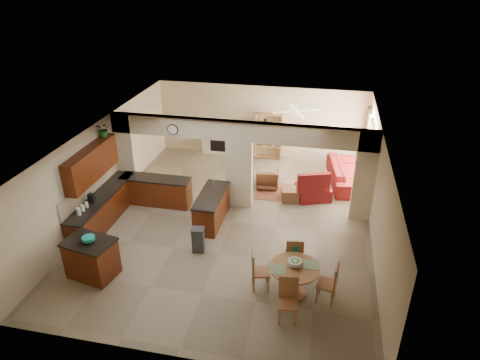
% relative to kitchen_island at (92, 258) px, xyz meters
% --- Properties ---
extents(floor, '(10.00, 10.00, 0.00)m').
position_rel_kitchen_island_xyz_m(floor, '(2.82, 3.06, -0.50)').
color(floor, '#7F7158').
rests_on(floor, ground).
extents(ceiling, '(10.00, 10.00, 0.00)m').
position_rel_kitchen_island_xyz_m(ceiling, '(2.82, 3.06, 2.30)').
color(ceiling, white).
rests_on(ceiling, wall_back).
extents(wall_back, '(8.00, 0.00, 8.00)m').
position_rel_kitchen_island_xyz_m(wall_back, '(2.82, 8.06, 0.90)').
color(wall_back, beige).
rests_on(wall_back, floor).
extents(wall_front, '(8.00, 0.00, 8.00)m').
position_rel_kitchen_island_xyz_m(wall_front, '(2.82, -1.94, 0.90)').
color(wall_front, beige).
rests_on(wall_front, floor).
extents(wall_left, '(0.00, 10.00, 10.00)m').
position_rel_kitchen_island_xyz_m(wall_left, '(-1.18, 3.06, 0.90)').
color(wall_left, beige).
rests_on(wall_left, floor).
extents(wall_right, '(0.00, 10.00, 10.00)m').
position_rel_kitchen_island_xyz_m(wall_right, '(6.82, 3.06, 0.90)').
color(wall_right, beige).
rests_on(wall_right, floor).
extents(partition_left_pier, '(0.60, 0.25, 2.80)m').
position_rel_kitchen_island_xyz_m(partition_left_pier, '(-0.88, 4.06, 0.90)').
color(partition_left_pier, beige).
rests_on(partition_left_pier, floor).
extents(partition_center_pier, '(0.80, 0.25, 2.20)m').
position_rel_kitchen_island_xyz_m(partition_center_pier, '(2.82, 4.06, 0.60)').
color(partition_center_pier, beige).
rests_on(partition_center_pier, floor).
extents(partition_right_pier, '(0.60, 0.25, 2.80)m').
position_rel_kitchen_island_xyz_m(partition_right_pier, '(6.52, 4.06, 0.90)').
color(partition_right_pier, beige).
rests_on(partition_right_pier, floor).
extents(partition_header, '(8.00, 0.25, 0.60)m').
position_rel_kitchen_island_xyz_m(partition_header, '(2.82, 4.06, 2.00)').
color(partition_header, beige).
rests_on(partition_header, partition_center_pier).
extents(kitchen_counter, '(2.52, 3.29, 1.48)m').
position_rel_kitchen_island_xyz_m(kitchen_counter, '(-0.44, 2.81, -0.04)').
color(kitchen_counter, '#3A1206').
rests_on(kitchen_counter, floor).
extents(upper_cabinets, '(0.35, 2.40, 0.90)m').
position_rel_kitchen_island_xyz_m(upper_cabinets, '(-1.00, 2.26, 1.42)').
color(upper_cabinets, '#3A1206').
rests_on(upper_cabinets, wall_left).
extents(peninsula, '(0.70, 1.85, 0.91)m').
position_rel_kitchen_island_xyz_m(peninsula, '(2.22, 2.94, -0.05)').
color(peninsula, '#3A1206').
rests_on(peninsula, floor).
extents(wall_clock, '(0.34, 0.03, 0.34)m').
position_rel_kitchen_island_xyz_m(wall_clock, '(0.82, 3.91, 1.95)').
color(wall_clock, '#4B2E19').
rests_on(wall_clock, partition_header).
extents(rug, '(1.60, 1.30, 0.01)m').
position_rel_kitchen_island_xyz_m(rug, '(4.02, 5.16, -0.50)').
color(rug, brown).
rests_on(rug, floor).
extents(fireplace, '(1.60, 0.35, 1.20)m').
position_rel_kitchen_island_xyz_m(fireplace, '(1.22, 7.89, 0.11)').
color(fireplace, beige).
rests_on(fireplace, floor).
extents(shelving_unit, '(1.00, 0.32, 1.80)m').
position_rel_kitchen_island_xyz_m(shelving_unit, '(3.17, 7.88, 0.40)').
color(shelving_unit, '#9D6136').
rests_on(shelving_unit, floor).
extents(window_a, '(0.02, 0.90, 1.90)m').
position_rel_kitchen_island_xyz_m(window_a, '(6.79, 5.36, 0.70)').
color(window_a, white).
rests_on(window_a, wall_right).
extents(window_b, '(0.02, 0.90, 1.90)m').
position_rel_kitchen_island_xyz_m(window_b, '(6.79, 7.06, 0.70)').
color(window_b, white).
rests_on(window_b, wall_right).
extents(glazed_door, '(0.02, 0.70, 2.10)m').
position_rel_kitchen_island_xyz_m(glazed_door, '(6.79, 6.21, 0.55)').
color(glazed_door, white).
rests_on(glazed_door, wall_right).
extents(drape_a_left, '(0.10, 0.28, 2.30)m').
position_rel_kitchen_island_xyz_m(drape_a_left, '(6.75, 4.76, 0.70)').
color(drape_a_left, '#46271C').
rests_on(drape_a_left, wall_right).
extents(drape_a_right, '(0.10, 0.28, 2.30)m').
position_rel_kitchen_island_xyz_m(drape_a_right, '(6.75, 5.96, 0.70)').
color(drape_a_right, '#46271C').
rests_on(drape_a_right, wall_right).
extents(drape_b_left, '(0.10, 0.28, 2.30)m').
position_rel_kitchen_island_xyz_m(drape_b_left, '(6.75, 6.46, 0.70)').
color(drape_b_left, '#46271C').
rests_on(drape_b_left, wall_right).
extents(drape_b_right, '(0.10, 0.28, 2.30)m').
position_rel_kitchen_island_xyz_m(drape_b_right, '(6.75, 7.66, 0.70)').
color(drape_b_right, '#46271C').
rests_on(drape_b_right, wall_right).
extents(ceiling_fan, '(1.00, 1.00, 0.10)m').
position_rel_kitchen_island_xyz_m(ceiling_fan, '(4.32, 6.06, 2.06)').
color(ceiling_fan, white).
rests_on(ceiling_fan, ceiling).
extents(kitchen_island, '(1.29, 1.03, 1.00)m').
position_rel_kitchen_island_xyz_m(kitchen_island, '(0.00, 0.00, 0.00)').
color(kitchen_island, '#3A1206').
rests_on(kitchen_island, floor).
extents(teal_bowl, '(0.30, 0.30, 0.14)m').
position_rel_kitchen_island_xyz_m(teal_bowl, '(0.03, -0.02, 0.57)').
color(teal_bowl, teal).
rests_on(teal_bowl, kitchen_island).
extents(trash_can, '(0.34, 0.30, 0.65)m').
position_rel_kitchen_island_xyz_m(trash_can, '(2.25, 1.46, -0.18)').
color(trash_can, '#2C2C2E').
rests_on(trash_can, floor).
extents(dining_table, '(1.15, 1.15, 0.78)m').
position_rel_kitchen_island_xyz_m(dining_table, '(4.89, 0.31, 0.01)').
color(dining_table, '#9D6136').
rests_on(dining_table, floor).
extents(fruit_bowl, '(0.31, 0.31, 0.17)m').
position_rel_kitchen_island_xyz_m(fruit_bowl, '(4.88, 0.36, 0.36)').
color(fruit_bowl, '#60A924').
rests_on(fruit_bowl, dining_table).
extents(sofa, '(2.66, 1.36, 0.74)m').
position_rel_kitchen_island_xyz_m(sofa, '(6.12, 6.28, -0.13)').
color(sofa, maroon).
rests_on(sofa, floor).
extents(chaise, '(1.27, 1.15, 0.42)m').
position_rel_kitchen_island_xyz_m(chaise, '(5.09, 4.98, -0.29)').
color(chaise, maroon).
rests_on(chaise, floor).
extents(armchair, '(0.82, 0.84, 0.70)m').
position_rel_kitchen_island_xyz_m(armchair, '(3.51, 5.45, -0.15)').
color(armchair, maroon).
rests_on(armchair, floor).
extents(ottoman, '(0.64, 0.64, 0.40)m').
position_rel_kitchen_island_xyz_m(ottoman, '(4.37, 4.71, -0.30)').
color(ottoman, maroon).
rests_on(ottoman, floor).
extents(plant, '(0.45, 0.41, 0.45)m').
position_rel_kitchen_island_xyz_m(plant, '(-1.00, 3.16, 2.09)').
color(plant, '#134715').
rests_on(plant, upper_cabinets).
extents(chair_north, '(0.47, 0.47, 1.02)m').
position_rel_kitchen_island_xyz_m(chair_north, '(4.82, 1.07, 0.05)').
color(chair_north, '#9D6136').
rests_on(chair_north, floor).
extents(chair_east, '(0.49, 0.49, 1.02)m').
position_rel_kitchen_island_xyz_m(chair_east, '(5.71, 0.25, 0.05)').
color(chair_east, '#9D6136').
rests_on(chair_east, floor).
extents(chair_south, '(0.47, 0.47, 1.02)m').
position_rel_kitchen_island_xyz_m(chair_south, '(4.83, -0.43, 0.05)').
color(chair_south, '#9D6136').
rests_on(chair_south, floor).
extents(chair_west, '(0.51, 0.51, 1.02)m').
position_rel_kitchen_island_xyz_m(chair_west, '(4.02, 0.37, 0.05)').
color(chair_west, '#9D6136').
rests_on(chair_west, floor).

